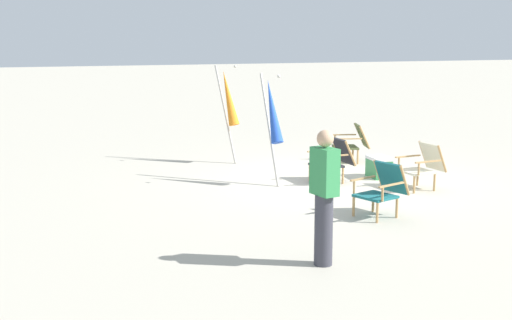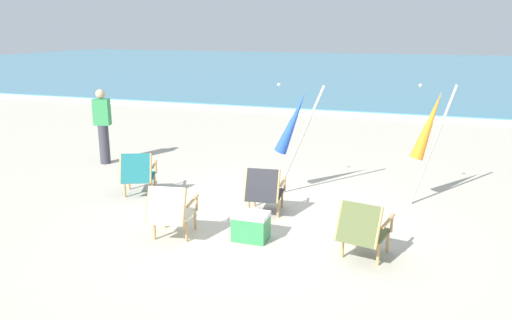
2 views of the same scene
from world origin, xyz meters
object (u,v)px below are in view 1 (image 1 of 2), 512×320
at_px(beach_chair_mid_center, 424,165).
at_px(beach_chair_back_right, 353,142).
at_px(umbrella_furled_blue, 272,112).
at_px(person_near_chairs, 324,197).
at_px(beach_chair_front_left, 334,159).
at_px(umbrella_furled_orange, 229,99).
at_px(cooler_box, 379,167).
at_px(beach_chair_front_right, 383,188).

height_order(beach_chair_mid_center, beach_chair_back_right, beach_chair_mid_center).
xyz_separation_m(umbrella_furled_blue, person_near_chairs, (-4.43, 0.74, -0.46)).
relative_size(beach_chair_front_left, person_near_chairs, 0.49).
distance_m(beach_chair_mid_center, umbrella_furled_orange, 4.38).
height_order(umbrella_furled_blue, cooler_box, umbrella_furled_blue).
bearing_deg(umbrella_furled_blue, beach_chair_mid_center, -114.81).
bearing_deg(person_near_chairs, beach_chair_back_right, -26.70).
height_order(beach_chair_mid_center, umbrella_furled_blue, umbrella_furled_blue).
relative_size(beach_chair_front_right, umbrella_furled_orange, 0.43).
relative_size(beach_chair_back_right, umbrella_furled_blue, 0.41).
distance_m(umbrella_furled_blue, cooler_box, 2.36).
height_order(beach_chair_front_left, umbrella_furled_orange, umbrella_furled_orange).
bearing_deg(person_near_chairs, beach_chair_front_right, -42.06).
height_order(umbrella_furled_blue, umbrella_furled_orange, umbrella_furled_orange).
bearing_deg(beach_chair_front_right, beach_chair_back_right, -17.73).
bearing_deg(umbrella_furled_orange, cooler_box, -134.17).
bearing_deg(beach_chair_front_right, beach_chair_mid_center, -45.93).
bearing_deg(cooler_box, beach_chair_mid_center, -162.63).
bearing_deg(cooler_box, beach_chair_front_right, 155.32).
relative_size(beach_chair_front_left, umbrella_furled_blue, 0.40).
height_order(beach_chair_front_left, person_near_chairs, person_near_chairs).
distance_m(beach_chair_mid_center, beach_chair_back_right, 2.63).
xyz_separation_m(beach_chair_front_left, person_near_chairs, (-4.26, 1.88, 0.41)).
relative_size(umbrella_furled_blue, umbrella_furled_orange, 0.98).
xyz_separation_m(beach_chair_back_right, person_near_chairs, (-5.93, 2.98, 0.41)).
xyz_separation_m(beach_chair_front_left, umbrella_furled_orange, (2.39, 1.39, 0.90)).
height_order(beach_chair_front_left, beach_chair_back_right, beach_chair_back_right).
xyz_separation_m(beach_chair_front_right, cooler_box, (2.51, -1.15, -0.23)).
relative_size(beach_chair_mid_center, beach_chair_front_left, 1.01).
bearing_deg(beach_chair_front_right, umbrella_furled_blue, 20.12).
xyz_separation_m(beach_chair_mid_center, beach_chair_front_left, (0.96, 1.29, -0.00)).
distance_m(beach_chair_back_right, person_near_chairs, 6.65).
bearing_deg(beach_chair_mid_center, beach_chair_back_right, 4.10).
height_order(beach_chair_mid_center, person_near_chairs, person_near_chairs).
xyz_separation_m(beach_chair_back_right, umbrella_furled_orange, (0.72, 2.49, 0.90)).
relative_size(beach_chair_front_left, cooler_box, 1.63).
bearing_deg(beach_chair_front_left, umbrella_furled_blue, 81.79).
bearing_deg(cooler_box, umbrella_furled_blue, 88.58).
height_order(beach_chair_front_left, beach_chair_front_right, beach_chair_front_right).
bearing_deg(beach_chair_front_right, person_near_chairs, 137.94).
xyz_separation_m(beach_chair_front_left, cooler_box, (0.11, -0.96, -0.23)).
distance_m(beach_chair_front_left, cooler_box, 0.99).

